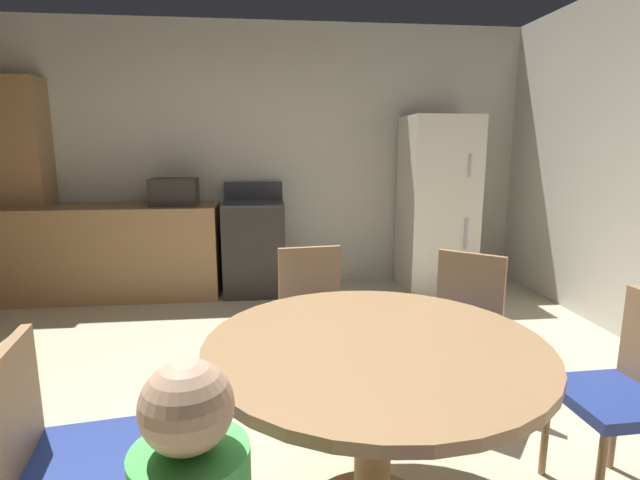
# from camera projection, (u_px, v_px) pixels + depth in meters

# --- Properties ---
(ground_plane) EXTENTS (14.00, 14.00, 0.00)m
(ground_plane) POSITION_uv_depth(u_px,v_px,m) (278.00, 457.00, 2.31)
(ground_plane) COLOR beige
(wall_back) EXTENTS (5.70, 0.12, 2.70)m
(wall_back) POSITION_uv_depth(u_px,v_px,m) (267.00, 157.00, 5.09)
(wall_back) COLOR beige
(wall_back) RESTS_ON ground
(kitchen_counter) EXTENTS (2.05, 0.60, 0.90)m
(kitchen_counter) POSITION_uv_depth(u_px,v_px,m) (113.00, 252.00, 4.70)
(kitchen_counter) COLOR #9E754C
(kitchen_counter) RESTS_ON ground
(pantry_column) EXTENTS (0.44, 0.36, 2.10)m
(pantry_column) POSITION_uv_depth(u_px,v_px,m) (27.00, 190.00, 4.67)
(pantry_column) COLOR #9E754C
(pantry_column) RESTS_ON ground
(oven_range) EXTENTS (0.60, 0.60, 1.10)m
(oven_range) POSITION_uv_depth(u_px,v_px,m) (254.00, 247.00, 4.85)
(oven_range) COLOR #2D2B28
(oven_range) RESTS_ON ground
(refrigerator) EXTENTS (0.68, 0.68, 1.76)m
(refrigerator) POSITION_uv_depth(u_px,v_px,m) (437.00, 204.00, 4.93)
(refrigerator) COLOR silver
(refrigerator) RESTS_ON ground
(microwave) EXTENTS (0.44, 0.32, 0.26)m
(microwave) POSITION_uv_depth(u_px,v_px,m) (174.00, 192.00, 4.66)
(microwave) COLOR #2D2B28
(microwave) RESTS_ON kitchen_counter
(dining_table) EXTENTS (1.26, 1.26, 0.76)m
(dining_table) POSITION_uv_depth(u_px,v_px,m) (374.00, 380.00, 1.79)
(dining_table) COLOR #9E754C
(dining_table) RESTS_ON ground
(chair_north) EXTENTS (0.44, 0.44, 0.87)m
(chair_north) POSITION_uv_depth(u_px,v_px,m) (314.00, 312.00, 2.84)
(chair_north) COLOR #9E754C
(chair_north) RESTS_ON ground
(chair_west) EXTENTS (0.45, 0.45, 0.87)m
(chair_west) POSITION_uv_depth(u_px,v_px,m) (60.00, 450.00, 1.55)
(chair_west) COLOR #9E754C
(chair_west) RESTS_ON ground
(chair_east) EXTENTS (0.41, 0.41, 0.87)m
(chair_east) POSITION_uv_depth(u_px,v_px,m) (630.00, 386.00, 1.96)
(chair_east) COLOR #9E754C
(chair_east) RESTS_ON ground
(chair_northeast) EXTENTS (0.56, 0.56, 0.87)m
(chair_northeast) POSITION_uv_depth(u_px,v_px,m) (462.00, 321.00, 2.69)
(chair_northeast) COLOR #9E754C
(chair_northeast) RESTS_ON ground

